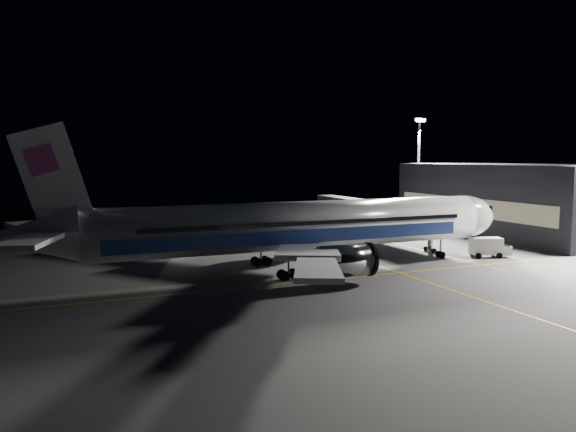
# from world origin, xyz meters

# --- Properties ---
(ground) EXTENTS (200.00, 200.00, 0.00)m
(ground) POSITION_xyz_m (0.00, 0.00, 0.00)
(ground) COLOR #4C4C4F
(ground) RESTS_ON ground
(guide_line_main) EXTENTS (0.25, 80.00, 0.01)m
(guide_line_main) POSITION_xyz_m (10.00, 0.00, 0.01)
(guide_line_main) COLOR gold
(guide_line_main) RESTS_ON ground
(guide_line_cross) EXTENTS (70.00, 0.25, 0.01)m
(guide_line_cross) POSITION_xyz_m (0.00, -6.00, 0.01)
(guide_line_cross) COLOR gold
(guide_line_cross) RESTS_ON ground
(guide_line_side) EXTENTS (0.25, 40.00, 0.01)m
(guide_line_side) POSITION_xyz_m (22.00, 10.00, 0.01)
(guide_line_side) COLOR gold
(guide_line_side) RESTS_ON ground
(airliner) EXTENTS (61.48, 54.22, 16.64)m
(airliner) POSITION_xyz_m (-1.08, 0.00, 5.16)
(airliner) COLOR silver
(airliner) RESTS_ON ground
(terminal) EXTENTS (18.12, 40.00, 12.00)m
(terminal) POSITION_xyz_m (45.98, 14.00, 6.00)
(terminal) COLOR black
(terminal) RESTS_ON ground
(jet_bridge) EXTENTS (3.60, 34.40, 6.30)m
(jet_bridge) POSITION_xyz_m (22.00, 18.06, 4.58)
(jet_bridge) COLOR #B2B2B7
(jet_bridge) RESTS_ON ground
(floodlight_mast_north) EXTENTS (2.40, 0.68, 20.70)m
(floodlight_mast_north) POSITION_xyz_m (40.00, 31.99, 12.37)
(floodlight_mast_north) COLOR #59595E
(floodlight_mast_north) RESTS_ON ground
(service_truck) EXTENTS (5.51, 3.67, 2.63)m
(service_truck) POSITION_xyz_m (26.71, -2.17, 1.41)
(service_truck) COLOR white
(service_truck) RESTS_ON ground
(baggage_tug) EXTENTS (2.81, 2.36, 1.87)m
(baggage_tug) POSITION_xyz_m (-10.29, 20.21, 0.86)
(baggage_tug) COLOR black
(baggage_tug) RESTS_ON ground
(safety_cone_a) EXTENTS (0.41, 0.41, 0.61)m
(safety_cone_a) POSITION_xyz_m (-3.21, 4.42, 0.31)
(safety_cone_a) COLOR #FF650A
(safety_cone_a) RESTS_ON ground
(safety_cone_b) EXTENTS (0.44, 0.44, 0.67)m
(safety_cone_b) POSITION_xyz_m (3.31, 4.09, 0.33)
(safety_cone_b) COLOR #FF650A
(safety_cone_b) RESTS_ON ground
(safety_cone_c) EXTENTS (0.44, 0.44, 0.67)m
(safety_cone_c) POSITION_xyz_m (4.05, 14.00, 0.33)
(safety_cone_c) COLOR #FF650A
(safety_cone_c) RESTS_ON ground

